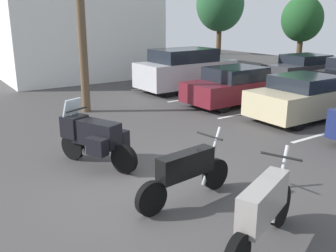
% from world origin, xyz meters
% --- Properties ---
extents(ground, '(44.00, 44.00, 0.10)m').
position_xyz_m(ground, '(0.00, 0.00, -0.05)').
color(ground, '#423F3F').
extents(motorcycle_touring, '(2.03, 1.22, 1.45)m').
position_xyz_m(motorcycle_touring, '(-1.37, -0.37, 0.68)').
color(motorcycle_touring, black).
rests_on(motorcycle_touring, ground).
extents(motorcycle_second, '(0.62, 2.17, 1.23)m').
position_xyz_m(motorcycle_second, '(1.14, 0.32, 0.56)').
color(motorcycle_second, black).
rests_on(motorcycle_second, ground).
extents(motorcycle_third, '(1.03, 2.23, 1.33)m').
position_xyz_m(motorcycle_third, '(2.95, 0.29, 0.63)').
color(motorcycle_third, black).
rests_on(motorcycle_third, ground).
extents(parking_stripes, '(14.80, 4.60, 0.01)m').
position_xyz_m(parking_stripes, '(-1.35, 6.86, 0.00)').
color(parking_stripes, silver).
rests_on(parking_stripes, ground).
extents(car_silver, '(2.00, 4.47, 1.83)m').
position_xyz_m(car_silver, '(-7.35, 6.60, 0.91)').
color(car_silver, '#B7B7BC').
rests_on(car_silver, ground).
extents(car_maroon, '(1.85, 4.33, 1.39)m').
position_xyz_m(car_maroon, '(-4.12, 6.62, 0.67)').
color(car_maroon, maroon).
rests_on(car_maroon, ground).
extents(car_champagne, '(1.83, 4.28, 1.41)m').
position_xyz_m(car_champagne, '(-1.30, 7.05, 0.68)').
color(car_champagne, '#C1B289').
rests_on(car_champagne, ground).
extents(car_far_charcoal, '(2.24, 4.85, 1.35)m').
position_xyz_m(car_far_charcoal, '(-5.83, 13.14, 0.66)').
color(car_far_charcoal, '#38383D').
rests_on(car_far_charcoal, ground).
extents(building_side, '(12.08, 8.37, 5.91)m').
position_xyz_m(building_side, '(-16.84, 4.19, 2.97)').
color(building_side, silver).
rests_on(building_side, ground).
extents(tree_rear, '(3.97, 3.97, 6.32)m').
position_xyz_m(tree_rear, '(-18.89, 18.68, 4.09)').
color(tree_rear, '#4C3823').
rests_on(tree_rear, ground).
extents(tree_far_right, '(2.68, 2.68, 4.46)m').
position_xyz_m(tree_far_right, '(-10.25, 18.18, 2.97)').
color(tree_far_right, '#4C3823').
rests_on(tree_far_right, ground).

